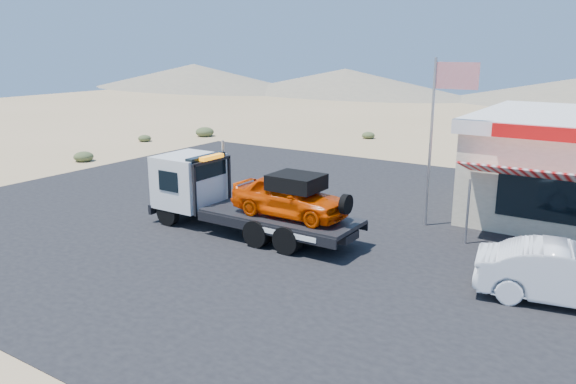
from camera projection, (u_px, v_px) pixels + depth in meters
name	position (u px, v px, depth m)	size (l,w,h in m)	color
ground	(249.00, 236.00, 19.44)	(120.00, 120.00, 0.00)	#9B8358
asphalt_lot	(341.00, 223.00, 20.81)	(32.00, 24.00, 0.02)	black
tow_truck	(246.00, 194.00, 19.44)	(7.79, 2.31, 2.60)	black
white_sedan	(569.00, 275.00, 14.16)	(1.58, 4.53, 1.49)	silver
flagpole	(438.00, 124.00, 19.52)	(1.55, 0.10, 6.00)	#99999E
desert_scrub	(113.00, 150.00, 33.92)	(25.40, 33.67, 0.72)	#384A27
distant_hills	(456.00, 85.00, 68.80)	(126.00, 48.00, 4.20)	#726B59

